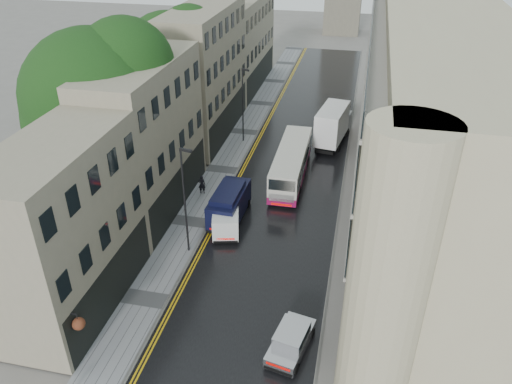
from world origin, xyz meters
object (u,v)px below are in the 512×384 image
at_px(lamp_post_far, 243,106).
at_px(navy_van, 209,214).
at_px(tree_near, 98,122).
at_px(tree_far, 170,76).
at_px(pedestrian, 202,184).
at_px(lamp_post_near, 185,202).
at_px(white_lorry, 319,130).
at_px(white_van, 214,229).
at_px(silver_hatchback, 268,353).
at_px(cream_bus, 273,179).

bearing_deg(lamp_post_far, navy_van, -61.75).
relative_size(tree_near, tree_far, 1.11).
relative_size(tree_far, navy_van, 2.49).
distance_m(tree_far, lamp_post_far, 7.21).
relative_size(pedestrian, lamp_post_near, 0.21).
bearing_deg(white_lorry, tree_far, -168.42).
xyz_separation_m(white_lorry, pedestrian, (-8.02, -10.46, -1.01)).
bearing_deg(lamp_post_far, white_van, -59.77).
height_order(white_lorry, silver_hatchback, white_lorry).
bearing_deg(silver_hatchback, lamp_post_near, 142.45).
height_order(white_van, lamp_post_far, lamp_post_far).
bearing_deg(tree_near, tree_far, 88.68).
xyz_separation_m(cream_bus, pedestrian, (-5.46, -1.32, -0.47)).
xyz_separation_m(white_lorry, lamp_post_near, (-6.61, -17.81, 1.96)).
relative_size(white_lorry, lamp_post_near, 0.96).
xyz_separation_m(tree_near, lamp_post_near, (7.58, -4.10, -3.08)).
relative_size(navy_van, lamp_post_near, 0.67).
xyz_separation_m(white_lorry, silver_hatchback, (0.36, -25.78, -1.21)).
distance_m(navy_van, pedestrian, 4.97).
xyz_separation_m(lamp_post_near, lamp_post_far, (-0.58, 17.77, -0.22)).
height_order(pedestrian, lamp_post_far, lamp_post_far).
bearing_deg(cream_bus, tree_far, 142.67).
bearing_deg(lamp_post_near, cream_bus, 77.45).
relative_size(cream_bus, navy_van, 1.98).
bearing_deg(tree_near, navy_van, -8.74).
bearing_deg(cream_bus, tree_near, -159.24).
relative_size(tree_far, pedestrian, 8.00).
bearing_deg(tree_near, silver_hatchback, -39.66).
bearing_deg(white_van, pedestrian, 101.23).
bearing_deg(white_lorry, lamp_post_near, -101.74).
bearing_deg(navy_van, silver_hatchback, -57.86).
bearing_deg(pedestrian, lamp_post_far, -101.79).
xyz_separation_m(tree_near, tree_far, (0.30, 13.00, -0.72)).
relative_size(navy_van, pedestrian, 3.21).
bearing_deg(pedestrian, tree_near, 20.53).
xyz_separation_m(tree_far, lamp_post_far, (6.70, 0.68, -2.58)).
height_order(navy_van, lamp_post_far, lamp_post_far).
distance_m(white_lorry, lamp_post_near, 19.10).
bearing_deg(lamp_post_far, cream_bus, -39.36).
relative_size(cream_bus, white_lorry, 1.38).
bearing_deg(cream_bus, white_lorry, 73.66).
distance_m(silver_hatchback, navy_van, 12.55).
bearing_deg(tree_far, silver_hatchback, -60.37).
bearing_deg(navy_van, tree_far, 120.67).
bearing_deg(tree_near, cream_bus, 21.46).
xyz_separation_m(tree_far, cream_bus, (11.33, -8.43, -4.86)).
distance_m(silver_hatchback, lamp_post_far, 27.00).
distance_m(cream_bus, silver_hatchback, 16.91).
distance_m(pedestrian, lamp_post_far, 10.81).
height_order(cream_bus, white_van, cream_bus).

